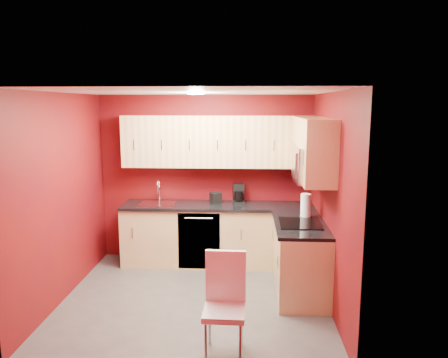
# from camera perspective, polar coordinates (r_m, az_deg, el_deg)

# --- Properties ---
(floor) EXTENTS (3.20, 3.20, 0.00)m
(floor) POSITION_cam_1_polar(r_m,az_deg,el_deg) (5.60, -3.78, -15.22)
(floor) COLOR #4E4B49
(floor) RESTS_ON ground
(ceiling) EXTENTS (3.20, 3.20, 0.00)m
(ceiling) POSITION_cam_1_polar(r_m,az_deg,el_deg) (5.08, -4.10, 11.30)
(ceiling) COLOR white
(ceiling) RESTS_ON wall_back
(wall_back) EXTENTS (3.20, 0.00, 3.20)m
(wall_back) POSITION_cam_1_polar(r_m,az_deg,el_deg) (6.66, -2.36, 0.13)
(wall_back) COLOR #680D09
(wall_back) RESTS_ON floor
(wall_front) EXTENTS (3.20, 0.00, 3.20)m
(wall_front) POSITION_cam_1_polar(r_m,az_deg,el_deg) (3.76, -6.73, -7.48)
(wall_front) COLOR #680D09
(wall_front) RESTS_ON floor
(wall_left) EXTENTS (0.00, 3.00, 3.00)m
(wall_left) POSITION_cam_1_polar(r_m,az_deg,el_deg) (5.62, -20.36, -2.27)
(wall_left) COLOR #680D09
(wall_left) RESTS_ON floor
(wall_right) EXTENTS (0.00, 3.00, 3.00)m
(wall_right) POSITION_cam_1_polar(r_m,az_deg,el_deg) (5.25, 13.70, -2.75)
(wall_right) COLOR #680D09
(wall_right) RESTS_ON floor
(base_cabinets_back) EXTENTS (2.80, 0.60, 0.87)m
(base_cabinets_back) POSITION_cam_1_polar(r_m,az_deg,el_deg) (6.54, -0.81, -7.38)
(base_cabinets_back) COLOR #DBC17D
(base_cabinets_back) RESTS_ON floor
(base_cabinets_right) EXTENTS (0.60, 1.30, 0.87)m
(base_cabinets_right) POSITION_cam_1_polar(r_m,az_deg,el_deg) (5.67, 9.87, -10.27)
(base_cabinets_right) COLOR #DBC17D
(base_cabinets_right) RESTS_ON floor
(countertop_back) EXTENTS (2.80, 0.63, 0.04)m
(countertop_back) POSITION_cam_1_polar(r_m,az_deg,el_deg) (6.41, -0.82, -3.53)
(countertop_back) COLOR black
(countertop_back) RESTS_ON base_cabinets_back
(countertop_right) EXTENTS (0.63, 1.27, 0.04)m
(countertop_right) POSITION_cam_1_polar(r_m,az_deg,el_deg) (5.51, 9.87, -5.88)
(countertop_right) COLOR black
(countertop_right) RESTS_ON base_cabinets_right
(upper_cabinets_back) EXTENTS (2.80, 0.35, 0.75)m
(upper_cabinets_back) POSITION_cam_1_polar(r_m,az_deg,el_deg) (6.40, -0.76, 4.94)
(upper_cabinets_back) COLOR #EBCE85
(upper_cabinets_back) RESTS_ON wall_back
(upper_cabinets_right) EXTENTS (0.35, 1.55, 0.75)m
(upper_cabinets_right) POSITION_cam_1_polar(r_m,az_deg,el_deg) (5.56, 11.36, 4.67)
(upper_cabinets_right) COLOR #EBCE85
(upper_cabinets_right) RESTS_ON wall_right
(microwave) EXTENTS (0.42, 0.76, 0.42)m
(microwave) POSITION_cam_1_polar(r_m,az_deg,el_deg) (5.34, 11.32, 2.02)
(microwave) COLOR silver
(microwave) RESTS_ON upper_cabinets_right
(cooktop) EXTENTS (0.50, 0.55, 0.01)m
(cooktop) POSITION_cam_1_polar(r_m,az_deg,el_deg) (5.47, 9.87, -5.72)
(cooktop) COLOR black
(cooktop) RESTS_ON countertop_right
(sink) EXTENTS (0.52, 0.42, 0.35)m
(sink) POSITION_cam_1_polar(r_m,az_deg,el_deg) (6.53, -8.72, -2.89)
(sink) COLOR silver
(sink) RESTS_ON countertop_back
(dishwasher_front) EXTENTS (0.60, 0.02, 0.82)m
(dishwasher_front) POSITION_cam_1_polar(r_m,az_deg,el_deg) (6.29, -3.28, -8.11)
(dishwasher_front) COLOR black
(dishwasher_front) RESTS_ON base_cabinets_back
(downlight) EXTENTS (0.20, 0.20, 0.01)m
(downlight) POSITION_cam_1_polar(r_m,az_deg,el_deg) (5.38, -3.69, 11.05)
(downlight) COLOR white
(downlight) RESTS_ON ceiling
(coffee_maker) EXTENTS (0.20, 0.24, 0.28)m
(coffee_maker) POSITION_cam_1_polar(r_m,az_deg,el_deg) (6.48, 1.95, -1.93)
(coffee_maker) COLOR black
(coffee_maker) RESTS_ON countertop_back
(napkin_holder) EXTENTS (0.20, 0.20, 0.16)m
(napkin_holder) POSITION_cam_1_polar(r_m,az_deg,el_deg) (6.48, -1.08, -2.49)
(napkin_holder) COLOR black
(napkin_holder) RESTS_ON countertop_back
(paper_towel) EXTENTS (0.23, 0.23, 0.31)m
(paper_towel) POSITION_cam_1_polar(r_m,az_deg,el_deg) (5.75, 10.63, -3.45)
(paper_towel) COLOR white
(paper_towel) RESTS_ON countertop_right
(dining_chair) EXTENTS (0.40, 0.42, 0.97)m
(dining_chair) POSITION_cam_1_polar(r_m,az_deg,el_deg) (4.27, 0.04, -16.26)
(dining_chair) COLOR silver
(dining_chair) RESTS_ON floor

